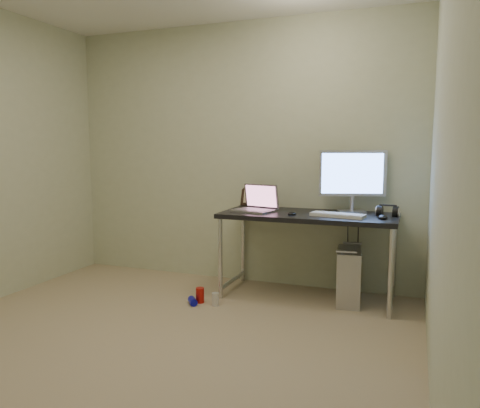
# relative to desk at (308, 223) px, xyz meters

# --- Properties ---
(floor) EXTENTS (3.50, 3.50, 0.00)m
(floor) POSITION_rel_desk_xyz_m (-0.78, -1.42, -0.67)
(floor) COLOR tan
(floor) RESTS_ON ground
(wall_back) EXTENTS (3.50, 0.02, 2.50)m
(wall_back) POSITION_rel_desk_xyz_m (-0.78, 0.33, 0.58)
(wall_back) COLOR beige
(wall_back) RESTS_ON ground
(wall_right) EXTENTS (0.02, 3.50, 2.50)m
(wall_right) POSITION_rel_desk_xyz_m (0.97, -1.42, 0.58)
(wall_right) COLOR beige
(wall_right) RESTS_ON ground
(desk) EXTENTS (1.50, 0.65, 0.75)m
(desk) POSITION_rel_desk_xyz_m (0.00, 0.00, 0.00)
(desk) COLOR black
(desk) RESTS_ON ground
(tower_computer) EXTENTS (0.24, 0.46, 0.49)m
(tower_computer) POSITION_rel_desk_xyz_m (0.36, -0.00, -0.44)
(tower_computer) COLOR #A9AAAE
(tower_computer) RESTS_ON ground
(cable_a) EXTENTS (0.01, 0.16, 0.69)m
(cable_a) POSITION_rel_desk_xyz_m (0.31, 0.28, -0.27)
(cable_a) COLOR black
(cable_a) RESTS_ON ground
(cable_b) EXTENTS (0.02, 0.11, 0.71)m
(cable_b) POSITION_rel_desk_xyz_m (0.40, 0.26, -0.29)
(cable_b) COLOR black
(cable_b) RESTS_ON ground
(can_red) EXTENTS (0.08, 0.08, 0.13)m
(can_red) POSITION_rel_desk_xyz_m (-0.82, -0.46, -0.60)
(can_red) COLOR red
(can_red) RESTS_ON ground
(can_white) EXTENTS (0.07, 0.07, 0.11)m
(can_white) POSITION_rel_desk_xyz_m (-0.67, -0.48, -0.61)
(can_white) COLOR silver
(can_white) RESTS_ON ground
(can_blue) EXTENTS (0.12, 0.13, 0.06)m
(can_blue) POSITION_rel_desk_xyz_m (-0.86, -0.53, -0.64)
(can_blue) COLOR #0D0EAF
(can_blue) RESTS_ON ground
(laptop) EXTENTS (0.40, 0.35, 0.24)m
(laptop) POSITION_rel_desk_xyz_m (-0.47, -0.02, 0.14)
(laptop) COLOR #BBBAC2
(laptop) RESTS_ON desk
(monitor) EXTENTS (0.56, 0.23, 0.54)m
(monitor) POSITION_rel_desk_xyz_m (0.34, 0.20, 0.40)
(monitor) COLOR #BBBAC2
(monitor) RESTS_ON desk
(keyboard) EXTENTS (0.46, 0.22, 0.03)m
(keyboard) POSITION_rel_desk_xyz_m (0.27, -0.10, 0.10)
(keyboard) COLOR silver
(keyboard) RESTS_ON desk
(mouse_right) EXTENTS (0.09, 0.13, 0.04)m
(mouse_right) POSITION_rel_desk_xyz_m (0.62, -0.10, 0.10)
(mouse_right) COLOR black
(mouse_right) RESTS_ON desk
(mouse_left) EXTENTS (0.08, 0.11, 0.04)m
(mouse_left) POSITION_rel_desk_xyz_m (-0.11, -0.14, 0.10)
(mouse_left) COLOR black
(mouse_left) RESTS_ON desk
(headphones) EXTENTS (0.18, 0.11, 0.12)m
(headphones) POSITION_rel_desk_xyz_m (0.65, 0.09, 0.12)
(headphones) COLOR black
(headphones) RESTS_ON desk
(picture_frame) EXTENTS (0.26, 0.11, 0.20)m
(picture_frame) POSITION_rel_desk_xyz_m (-0.61, 0.30, 0.18)
(picture_frame) COLOR black
(picture_frame) RESTS_ON desk
(webcam) EXTENTS (0.04, 0.03, 0.11)m
(webcam) POSITION_rel_desk_xyz_m (-0.45, 0.30, 0.16)
(webcam) COLOR silver
(webcam) RESTS_ON desk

